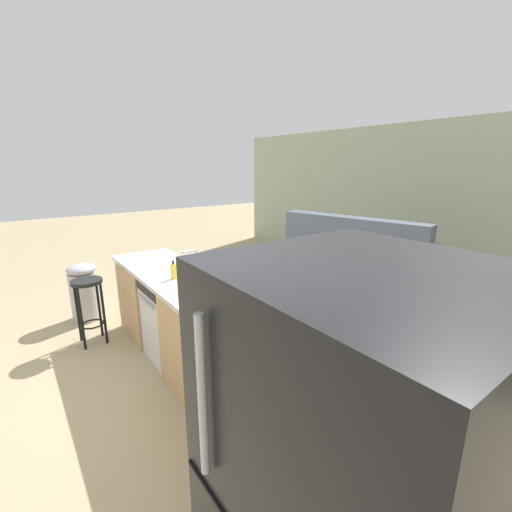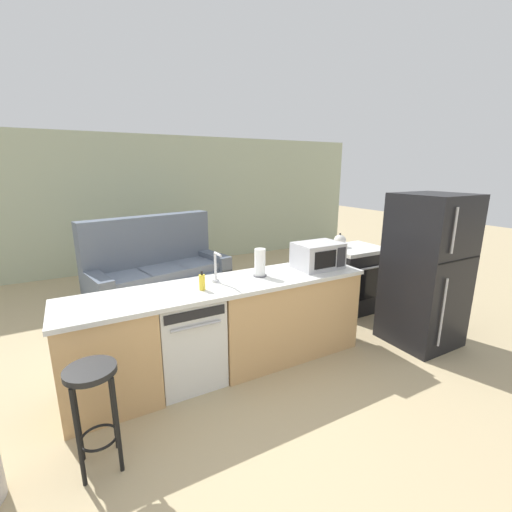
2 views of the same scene
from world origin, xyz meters
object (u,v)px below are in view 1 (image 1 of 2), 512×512
Objects in this scene: kettle at (476,348)px; trash_bin at (84,291)px; paper_towel_roll at (219,281)px; couch at (340,284)px; stove_range at (483,462)px; soap_bottle at (174,271)px; microwave at (269,311)px; bar_stool at (89,298)px; dishwasher at (177,318)px.

trash_bin is at bearing -162.07° from kettle.
couch is (-0.56, 2.17, -0.64)m from paper_towel_roll.
couch is at bearing 104.53° from paper_towel_roll.
stove_range is 5.11× the size of soap_bottle.
microwave is 3.16m from trash_bin.
bar_stool is 0.34× the size of couch.
stove_range is 0.57m from kettle.
soap_bottle reaches higher than dishwasher.
soap_bottle is at bearing -92.27° from couch.
dishwasher is 1.65m from trash_bin.
microwave is (-1.10, -0.55, 0.59)m from stove_range.
stove_range reaches higher than dishwasher.
microwave is 0.23× the size of couch.
couch reaches higher than bar_stool.
couch is at bearing 57.87° from trash_bin.
microwave is (1.50, -0.00, 0.62)m from dishwasher.
microwave is at bearing 11.24° from trash_bin.
stove_range is 3.19× the size of paper_towel_roll.
kettle reaches higher than stove_range.
paper_towel_roll reaches higher than microwave.
bar_stool is 0.73m from trash_bin.
paper_towel_roll is at bearing -164.24° from stove_range.
soap_bottle is 1.86m from trash_bin.
soap_bottle is 0.24× the size of bar_stool.
soap_bottle reaches higher than stove_range.
couch is (-2.36, 1.67, -0.06)m from stove_range.
kettle is (0.93, 0.68, -0.05)m from microwave.
kettle is 2.74m from couch.
couch is at bearing 119.68° from microwave.
stove_range is at bearing -35.21° from couch.
stove_range is (2.60, 0.55, 0.03)m from dishwasher.
kettle is (2.43, 0.68, 0.56)m from dishwasher.
paper_towel_roll is at bearing -75.47° from couch.
bar_stool is 3.07m from couch.
kettle is 0.10× the size of couch.
soap_bottle is 1.22m from bar_stool.
soap_bottle is 0.24× the size of trash_bin.
stove_range is 4.29m from trash_bin.
dishwasher is 1.14× the size of trash_bin.
microwave is 2.63m from couch.
stove_range is at bearing 15.59° from trash_bin.
kettle is 0.28× the size of bar_stool.
soap_bottle reaches higher than trash_bin.
soap_bottle is 0.86× the size of kettle.
trash_bin is 3.33m from couch.
kettle is (2.29, 0.75, 0.01)m from soap_bottle.
trash_bin is at bearing 174.93° from bar_stool.
dishwasher is at bearing -177.07° from paper_towel_roll.
stove_range is 3.63m from bar_stool.
kettle is 4.21m from trash_bin.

